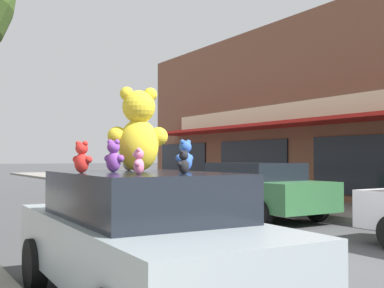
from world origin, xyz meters
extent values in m
plane|color=#424244|center=(0.00, 0.00, 0.00)|extent=(260.00, 260.00, 0.00)
cube|color=red|center=(6.72, 5.13, 2.90)|extent=(1.69, 24.62, 0.12)
cube|color=beige|center=(7.51, 5.13, 3.45)|extent=(0.08, 23.45, 0.70)
cube|color=black|center=(7.52, 5.13, 1.40)|extent=(0.06, 4.45, 2.00)
cube|color=black|center=(7.52, 10.99, 1.40)|extent=(0.06, 4.45, 2.00)
cube|color=black|center=(7.52, 16.86, 1.40)|extent=(0.06, 4.45, 2.00)
cube|color=#8C999E|center=(-3.15, -0.40, 0.66)|extent=(1.92, 4.32, 0.68)
cube|color=black|center=(-3.15, -0.40, 1.25)|extent=(1.65, 2.40, 0.50)
cylinder|color=black|center=(-3.98, 0.96, 0.32)|extent=(0.22, 0.66, 0.65)
cylinder|color=black|center=(-2.24, 0.90, 0.32)|extent=(0.22, 0.66, 0.65)
ellipsoid|color=yellow|center=(-3.00, 0.00, 1.81)|extent=(0.57, 0.53, 0.62)
sphere|color=yellow|center=(-3.00, 0.00, 2.27)|extent=(0.49, 0.49, 0.40)
sphere|color=yellow|center=(-2.87, -0.04, 2.43)|extent=(0.21, 0.21, 0.17)
sphere|color=yellow|center=(-3.14, 0.04, 2.43)|extent=(0.21, 0.21, 0.17)
sphere|color=#FFFF4D|center=(-2.96, 0.17, 2.25)|extent=(0.19, 0.19, 0.15)
sphere|color=yellow|center=(-2.75, -0.03, 1.92)|extent=(0.28, 0.28, 0.23)
sphere|color=yellow|center=(-3.24, 0.11, 1.92)|extent=(0.28, 0.28, 0.23)
ellipsoid|color=pink|center=(-3.48, -1.02, 1.58)|extent=(0.15, 0.16, 0.16)
sphere|color=pink|center=(-3.48, -1.02, 1.70)|extent=(0.14, 0.14, 0.10)
sphere|color=pink|center=(-3.46, -0.99, 1.74)|extent=(0.06, 0.06, 0.04)
sphere|color=pink|center=(-3.50, -1.05, 1.74)|extent=(0.06, 0.06, 0.04)
sphere|color=#FFA3DA|center=(-3.52, -0.99, 1.69)|extent=(0.05, 0.05, 0.04)
sphere|color=pink|center=(-3.46, -0.96, 1.61)|extent=(0.08, 0.08, 0.06)
sphere|color=pink|center=(-3.52, -1.07, 1.61)|extent=(0.08, 0.08, 0.06)
ellipsoid|color=beige|center=(-2.95, 0.41, 1.60)|extent=(0.20, 0.20, 0.20)
sphere|color=beige|center=(-2.95, 0.41, 1.75)|extent=(0.18, 0.18, 0.13)
sphere|color=beige|center=(-2.92, 0.38, 1.80)|extent=(0.07, 0.07, 0.05)
sphere|color=beige|center=(-2.98, 0.45, 1.80)|extent=(0.07, 0.07, 0.05)
sphere|color=white|center=(-2.91, 0.45, 1.74)|extent=(0.07, 0.07, 0.05)
sphere|color=beige|center=(-2.89, 0.36, 1.63)|extent=(0.10, 0.10, 0.07)
sphere|color=beige|center=(-2.99, 0.48, 1.63)|extent=(0.10, 0.10, 0.07)
ellipsoid|color=blue|center=(-2.53, -0.29, 1.62)|extent=(0.22, 0.20, 0.24)
sphere|color=blue|center=(-2.53, -0.29, 1.79)|extent=(0.19, 0.19, 0.15)
sphere|color=blue|center=(-2.48, -0.28, 1.85)|extent=(0.08, 0.08, 0.06)
sphere|color=blue|center=(-2.58, -0.31, 1.85)|extent=(0.08, 0.08, 0.06)
sphere|color=#548DFF|center=(-2.55, -0.23, 1.78)|extent=(0.07, 0.07, 0.06)
sphere|color=blue|center=(-2.44, -0.25, 1.66)|extent=(0.11, 0.11, 0.09)
sphere|color=blue|center=(-2.62, -0.31, 1.66)|extent=(0.11, 0.11, 0.09)
ellipsoid|color=black|center=(-3.02, -1.08, 1.57)|extent=(0.14, 0.14, 0.15)
sphere|color=black|center=(-3.02, -1.08, 1.68)|extent=(0.12, 0.12, 0.09)
sphere|color=black|center=(-2.99, -1.07, 1.72)|extent=(0.05, 0.05, 0.04)
sphere|color=black|center=(-3.05, -1.10, 1.72)|extent=(0.05, 0.05, 0.04)
sphere|color=#3A3A3D|center=(-3.04, -1.05, 1.68)|extent=(0.05, 0.05, 0.04)
sphere|color=black|center=(-2.97, -1.05, 1.60)|extent=(0.07, 0.07, 0.05)
sphere|color=black|center=(-3.08, -1.10, 1.60)|extent=(0.07, 0.07, 0.05)
ellipsoid|color=red|center=(-3.78, -0.21, 1.61)|extent=(0.20, 0.21, 0.21)
sphere|color=red|center=(-3.78, -0.21, 1.76)|extent=(0.19, 0.19, 0.14)
sphere|color=red|center=(-3.75, -0.25, 1.82)|extent=(0.08, 0.08, 0.06)
sphere|color=red|center=(-3.80, -0.17, 1.82)|extent=(0.08, 0.08, 0.06)
sphere|color=#FF4741|center=(-3.73, -0.18, 1.76)|extent=(0.07, 0.07, 0.05)
sphere|color=red|center=(-3.72, -0.28, 1.64)|extent=(0.11, 0.11, 0.08)
sphere|color=red|center=(-3.81, -0.13, 1.64)|extent=(0.11, 0.11, 0.08)
ellipsoid|color=purple|center=(-3.37, -0.11, 1.61)|extent=(0.21, 0.23, 0.23)
sphere|color=purple|center=(-3.37, -0.11, 1.78)|extent=(0.20, 0.20, 0.15)
sphere|color=purple|center=(-3.35, -0.16, 1.84)|extent=(0.08, 0.08, 0.06)
sphere|color=purple|center=(-3.40, -0.07, 1.84)|extent=(0.08, 0.08, 0.06)
sphere|color=#BA67ED|center=(-3.32, -0.09, 1.78)|extent=(0.07, 0.07, 0.06)
sphere|color=purple|center=(-3.32, -0.19, 1.65)|extent=(0.11, 0.11, 0.08)
sphere|color=purple|center=(-3.40, -0.03, 1.65)|extent=(0.11, 0.11, 0.08)
cube|color=#336B3D|center=(2.93, 5.13, 0.69)|extent=(1.92, 4.54, 0.74)
cube|color=black|center=(2.93, 5.13, 1.29)|extent=(1.69, 2.42, 0.46)
cylinder|color=black|center=(1.99, 6.54, 0.32)|extent=(0.20, 0.65, 0.65)
cylinder|color=black|center=(3.87, 6.54, 0.32)|extent=(0.20, 0.65, 0.65)
cylinder|color=black|center=(1.99, 3.73, 0.32)|extent=(0.20, 0.65, 0.65)
cylinder|color=black|center=(3.87, 3.73, 0.32)|extent=(0.20, 0.65, 0.65)
camera|label=1|loc=(-5.48, -5.23, 1.66)|focal=45.00mm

